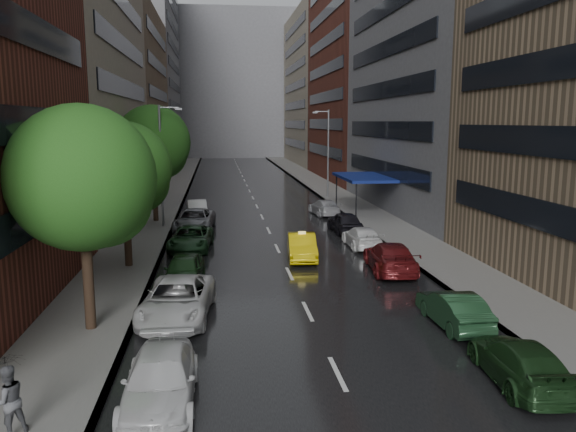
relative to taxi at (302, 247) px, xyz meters
name	(u,v)px	position (x,y,z in m)	size (l,w,h in m)	color
road	(251,193)	(-1.14, 30.89, -0.74)	(14.00, 140.00, 0.01)	black
sidewalk_left	(169,194)	(-10.14, 30.89, -0.67)	(4.00, 140.00, 0.15)	gray
sidewalk_right	(329,191)	(7.86, 30.89, -0.67)	(4.00, 140.00, 0.15)	gray
buildings_left	(119,53)	(-16.14, 39.68, 15.25)	(8.00, 108.00, 38.00)	maroon
buildings_right	(368,63)	(13.86, 37.59, 14.29)	(8.05, 109.10, 36.00)	#937A5B
building_far	(232,85)	(-1.14, 98.89, 15.26)	(40.00, 14.00, 32.00)	slate
tree_near	(82,178)	(-9.74, -10.34, 5.16)	(5.41, 5.41, 8.62)	#382619
tree_mid	(124,169)	(-9.74, -0.80, 4.72)	(5.01, 5.01, 7.99)	#382619
tree_far	(153,142)	(-9.74, 13.43, 5.59)	(5.81, 5.81, 9.25)	#382619
taxi	(302,247)	(0.00, 0.00, 0.00)	(1.57, 4.50, 1.48)	#DCBD0B
parked_cars_left	(188,252)	(-6.54, -0.68, 0.02)	(3.21, 36.47, 1.59)	silver
parked_cars_right	(377,248)	(4.26, -0.91, -0.01)	(2.80, 36.56, 1.60)	#183618
ped_black_umbrella	(7,389)	(-10.14, -17.75, 0.63)	(1.13, 1.10, 2.09)	#505155
street_lamp_left	(162,163)	(-8.86, 10.89, 4.15)	(1.74, 0.22, 9.00)	gray
street_lamp_right	(327,151)	(6.58, 25.89, 4.15)	(1.74, 0.22, 9.00)	gray
awning	(364,177)	(7.85, 15.89, 2.39)	(4.00, 8.00, 3.12)	navy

